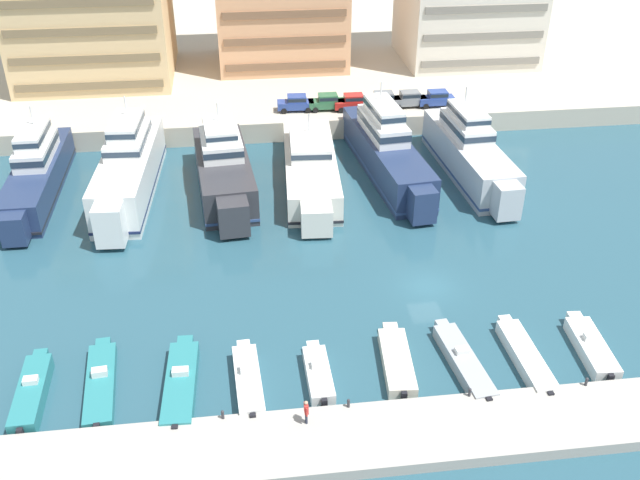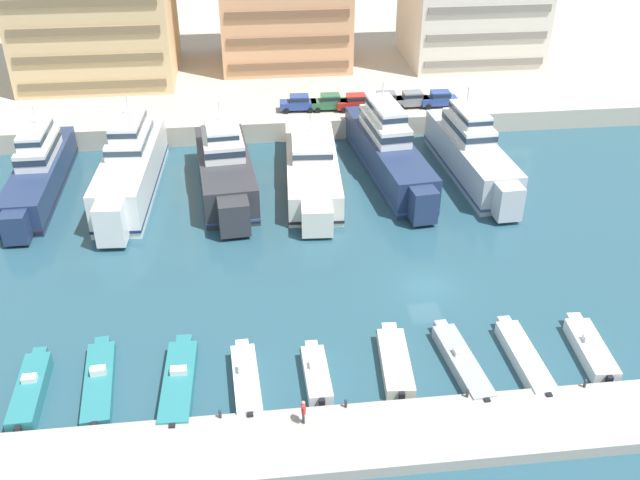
% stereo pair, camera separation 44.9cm
% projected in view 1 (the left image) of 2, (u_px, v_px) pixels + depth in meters
% --- Properties ---
extents(ground_plane, '(400.00, 400.00, 0.00)m').
position_uv_depth(ground_plane, '(428.00, 287.00, 55.01)').
color(ground_plane, '#285160').
extents(quay_promenade, '(180.00, 70.00, 2.24)m').
position_uv_depth(quay_promenade, '(322.00, 40.00, 108.56)').
color(quay_promenade, '#BCB29E').
rests_on(quay_promenade, ground).
extents(pier_dock, '(120.00, 5.07, 0.78)m').
position_uv_depth(pier_dock, '(493.00, 427.00, 42.09)').
color(pier_dock, '#A8A399').
rests_on(pier_dock, ground).
extents(yacht_navy_left, '(3.80, 20.23, 7.83)m').
position_uv_depth(yacht_navy_left, '(37.00, 172.00, 67.23)').
color(yacht_navy_left, navy).
rests_on(yacht_navy_left, ground).
extents(yacht_white_mid_left, '(5.44, 21.17, 8.68)m').
position_uv_depth(yacht_white_mid_left, '(129.00, 168.00, 67.03)').
color(yacht_white_mid_left, white).
rests_on(yacht_white_mid_left, ground).
extents(yacht_charcoal_center_left, '(6.06, 18.74, 8.05)m').
position_uv_depth(yacht_charcoal_center_left, '(224.00, 168.00, 67.56)').
color(yacht_charcoal_center_left, '#333338').
rests_on(yacht_charcoal_center_left, ground).
extents(yacht_ivory_center, '(6.03, 21.40, 6.07)m').
position_uv_depth(yacht_ivory_center, '(311.00, 167.00, 69.27)').
color(yacht_ivory_center, silver).
rests_on(yacht_ivory_center, ground).
extents(yacht_navy_center_right, '(5.95, 22.18, 8.59)m').
position_uv_depth(yacht_navy_center_right, '(387.00, 150.00, 70.80)').
color(yacht_navy_center_right, navy).
rests_on(yacht_navy_center_right, ground).
extents(yacht_silver_mid_right, '(5.04, 20.26, 8.25)m').
position_uv_depth(yacht_silver_mid_right, '(469.00, 152.00, 70.59)').
color(yacht_silver_mid_right, silver).
rests_on(yacht_silver_mid_right, ground).
extents(motorboat_teal_far_left, '(1.81, 7.36, 1.46)m').
position_uv_depth(motorboat_teal_far_left, '(32.00, 392.00, 44.30)').
color(motorboat_teal_far_left, teal).
rests_on(motorboat_teal_far_left, ground).
extents(motorboat_teal_left, '(2.38, 8.47, 1.20)m').
position_uv_depth(motorboat_teal_left, '(101.00, 383.00, 45.28)').
color(motorboat_teal_left, teal).
rests_on(motorboat_teal_left, ground).
extents(motorboat_teal_mid_left, '(2.16, 8.58, 1.32)m').
position_uv_depth(motorboat_teal_mid_left, '(181.00, 383.00, 45.13)').
color(motorboat_teal_mid_left, teal).
rests_on(motorboat_teal_mid_left, ground).
extents(motorboat_white_center_left, '(1.89, 7.17, 1.57)m').
position_uv_depth(motorboat_white_center_left, '(248.00, 380.00, 45.27)').
color(motorboat_white_center_left, white).
rests_on(motorboat_white_center_left, ground).
extents(motorboat_white_center, '(1.59, 5.85, 1.36)m').
position_uv_depth(motorboat_white_center, '(318.00, 374.00, 45.83)').
color(motorboat_white_center, white).
rests_on(motorboat_white_center, ground).
extents(motorboat_cream_center_right, '(2.32, 7.24, 0.89)m').
position_uv_depth(motorboat_cream_center_right, '(397.00, 361.00, 46.99)').
color(motorboat_cream_center_right, beige).
rests_on(motorboat_cream_center_right, ground).
extents(motorboat_grey_mid_right, '(2.32, 8.28, 1.26)m').
position_uv_depth(motorboat_grey_mid_right, '(463.00, 361.00, 46.92)').
color(motorboat_grey_mid_right, '#9EA3A8').
rests_on(motorboat_grey_mid_right, ground).
extents(motorboat_white_right, '(1.74, 8.12, 0.93)m').
position_uv_depth(motorboat_white_right, '(525.00, 357.00, 47.31)').
color(motorboat_white_right, white).
rests_on(motorboat_white_right, ground).
extents(motorboat_white_far_right, '(2.15, 6.89, 1.36)m').
position_uv_depth(motorboat_white_far_right, '(591.00, 347.00, 48.16)').
color(motorboat_white_far_right, white).
rests_on(motorboat_white_far_right, ground).
extents(car_blue_far_left, '(4.17, 2.06, 1.80)m').
position_uv_depth(car_blue_far_left, '(296.00, 102.00, 80.02)').
color(car_blue_far_left, '#28428E').
rests_on(car_blue_far_left, quay_promenade).
extents(car_green_left, '(4.11, 1.95, 1.80)m').
position_uv_depth(car_green_left, '(327.00, 101.00, 80.31)').
color(car_green_left, '#2D6642').
rests_on(car_green_left, quay_promenade).
extents(car_red_mid_left, '(4.11, 1.94, 1.80)m').
position_uv_depth(car_red_mid_left, '(353.00, 102.00, 80.27)').
color(car_red_mid_left, red).
rests_on(car_red_mid_left, quay_promenade).
extents(car_grey_center_left, '(4.15, 2.02, 1.80)m').
position_uv_depth(car_grey_center_left, '(383.00, 99.00, 80.90)').
color(car_grey_center_left, slate).
rests_on(car_grey_center_left, quay_promenade).
extents(car_grey_center, '(4.16, 2.05, 1.80)m').
position_uv_depth(car_grey_center, '(409.00, 99.00, 81.10)').
color(car_grey_center, slate).
rests_on(car_grey_center, quay_promenade).
extents(car_blue_center_right, '(4.10, 1.92, 1.80)m').
position_uv_depth(car_blue_center_right, '(437.00, 98.00, 81.28)').
color(car_blue_center_right, '#28428E').
rests_on(car_blue_center_right, quay_promenade).
extents(pedestrian_mid_deck, '(0.24, 0.65, 1.68)m').
position_uv_depth(pedestrian_mid_deck, '(306.00, 410.00, 41.34)').
color(pedestrian_mid_deck, '#282D3D').
rests_on(pedestrian_mid_deck, pier_dock).
extents(bollard_west, '(0.20, 0.20, 0.61)m').
position_uv_depth(bollard_west, '(223.00, 414.00, 41.97)').
color(bollard_west, '#2D2D33').
rests_on(bollard_west, pier_dock).
extents(bollard_west_mid, '(0.20, 0.20, 0.61)m').
position_uv_depth(bollard_west_mid, '(348.00, 403.00, 42.77)').
color(bollard_west_mid, '#2D2D33').
rests_on(bollard_west_mid, pier_dock).
extents(bollard_east_mid, '(0.20, 0.20, 0.61)m').
position_uv_depth(bollard_east_mid, '(470.00, 392.00, 43.57)').
color(bollard_east_mid, '#2D2D33').
rests_on(bollard_east_mid, pier_dock).
extents(bollard_east, '(0.20, 0.20, 0.61)m').
position_uv_depth(bollard_east, '(586.00, 381.00, 44.37)').
color(bollard_east, '#2D2D33').
rests_on(bollard_east, pier_dock).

